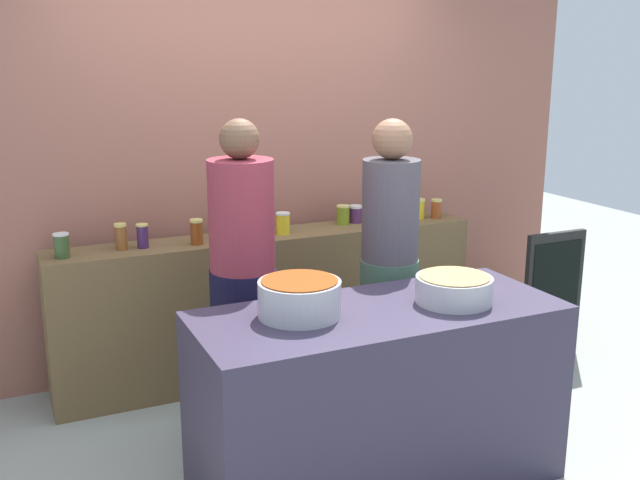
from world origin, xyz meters
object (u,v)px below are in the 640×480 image
cooking_pot_center (454,289)px  cook_in_cap (389,283)px  preserve_jar_11 (436,209)px  preserve_jar_0 (62,246)px  preserve_jar_2 (143,236)px  preserve_jar_8 (356,214)px  preserve_jar_1 (121,236)px  cooking_pot_left (300,298)px  preserve_jar_3 (197,232)px  preserve_jar_4 (222,227)px  preserve_jar_6 (283,223)px  cook_with_tongs (244,298)px  preserve_jar_10 (418,209)px  preserve_jar_5 (264,224)px  preserve_jar_9 (400,210)px  preserve_jar_7 (343,215)px  chalkboard_sign (553,295)px

cooking_pot_center → cook_in_cap: size_ratio=0.21×
preserve_jar_11 → preserve_jar_0: bearing=-179.9°
preserve_jar_2 → preserve_jar_8: (1.41, 0.08, -0.01)m
preserve_jar_1 → cooking_pot_left: 1.44m
preserve_jar_3 → preserve_jar_4: size_ratio=1.28×
preserve_jar_6 → cook_in_cap: cook_in_cap is taller
preserve_jar_3 → cooking_pot_center: preserve_jar_3 is taller
preserve_jar_8 → cook_with_tongs: size_ratio=0.07×
preserve_jar_3 → preserve_jar_10: size_ratio=1.11×
preserve_jar_5 → preserve_jar_11: (1.22, -0.06, 0.00)m
preserve_jar_3 → preserve_jar_9: 1.42m
preserve_jar_9 → preserve_jar_11: 0.25m
preserve_jar_6 → cooking_pot_left: (-0.44, -1.30, -0.03)m
preserve_jar_8 → preserve_jar_2: bearing=-176.9°
preserve_jar_5 → preserve_jar_6: preserve_jar_6 is taller
preserve_jar_7 → cook_in_cap: 0.86m
preserve_jar_9 → preserve_jar_8: bearing=170.5°
preserve_jar_5 → preserve_jar_0: bearing=-177.0°
preserve_jar_9 → preserve_jar_2: bearing=-179.1°
cook_in_cap → chalkboard_sign: size_ratio=1.92×
preserve_jar_2 → preserve_jar_6: (0.86, -0.02, -0.00)m
preserve_jar_8 → cooking_pot_center: 1.55m
preserve_jar_7 → cooking_pot_center: preserve_jar_7 is taller
cook_with_tongs → cook_in_cap: (0.83, -0.06, -0.00)m
preserve_jar_10 → preserve_jar_11: preserve_jar_10 is taller
preserve_jar_4 → preserve_jar_3: bearing=-147.8°
preserve_jar_5 → cooking_pot_center: (0.39, -1.47, -0.04)m
preserve_jar_0 → chalkboard_sign: (3.01, -0.52, -0.54)m
preserve_jar_0 → preserve_jar_9: (2.17, 0.06, 0.00)m
preserve_jar_9 → chalkboard_sign: preserve_jar_9 is taller
preserve_jar_4 → cook_with_tongs: (-0.12, -0.76, -0.20)m
preserve_jar_8 → preserve_jar_10: 0.45m
preserve_jar_4 → cooking_pot_center: preserve_jar_4 is taller
preserve_jar_7 → chalkboard_sign: 1.50m
preserve_jar_0 → preserve_jar_8: 1.86m
preserve_jar_0 → preserve_jar_1: preserve_jar_1 is taller
preserve_jar_3 → cook_with_tongs: size_ratio=0.09×
preserve_jar_0 → preserve_jar_2: (0.44, 0.03, 0.00)m
preserve_jar_5 → preserve_jar_7: size_ratio=1.02×
preserve_jar_7 → preserve_jar_10: (0.54, -0.05, 0.00)m
preserve_jar_10 → cooking_pot_left: preserve_jar_10 is taller
preserve_jar_10 → preserve_jar_7: bearing=174.5°
preserve_jar_1 → preserve_jar_5: preserve_jar_1 is taller
cook_with_tongs → preserve_jar_1: bearing=124.5°
preserve_jar_4 → cook_with_tongs: size_ratio=0.07×
cooking_pot_left → cook_with_tongs: 0.66m
preserve_jar_0 → preserve_jar_7: preserve_jar_0 is taller
preserve_jar_4 → preserve_jar_1: bearing=-175.2°
preserve_jar_8 → cooking_pot_center: bearing=-100.1°
preserve_jar_4 → chalkboard_sign: size_ratio=0.13×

